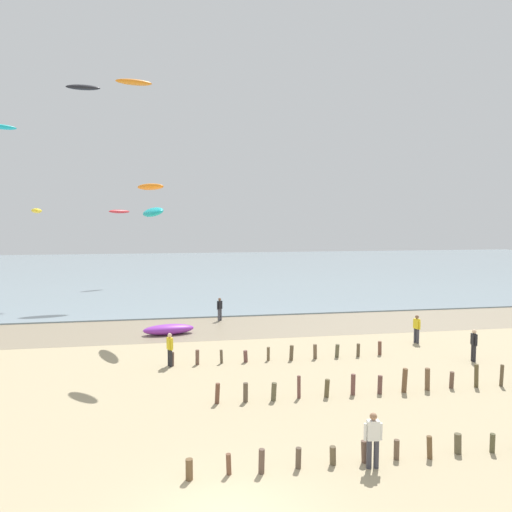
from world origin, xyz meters
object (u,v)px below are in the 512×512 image
Objects in this scene: kite_aloft_1 at (153,212)px; person_left_flank at (417,328)px; person_far_down_beach at (170,348)px; kite_aloft_3 at (134,82)px; person_by_waterline at (220,308)px; kite_aloft_2 at (37,211)px; person_nearest_camera at (474,344)px; kite_aloft_4 at (1,127)px; kite_aloft_7 at (150,187)px; kite_aloft_5 at (83,87)px; person_right_flank at (373,438)px; kite_aloft_0 at (119,212)px; grounded_kite at (169,329)px.

person_left_flank is at bearing -127.01° from kite_aloft_1.
person_far_down_beach is 32.47m from kite_aloft_3.
kite_aloft_2 reaches higher than person_by_waterline.
kite_aloft_4 is at bearing 135.41° from person_nearest_camera.
person_nearest_camera is 20.17m from kite_aloft_1.
person_left_flank is 0.88× the size of kite_aloft_7.
kite_aloft_5 is at bearing 133.54° from person_left_flank.
person_far_down_beach is 34.36m from kite_aloft_5.
kite_aloft_1 is at bearing -85.01° from kite_aloft_4.
person_nearest_camera is 13.41m from person_right_flank.
person_left_flank is at bearing 105.27° from person_nearest_camera.
kite_aloft_0 is at bearing -9.69° from kite_aloft_1.
person_right_flank is at bearing -83.07° from person_by_waterline.
kite_aloft_1 reaches higher than person_nearest_camera.
person_nearest_camera is at bearing -36.26° from grounded_kite.
kite_aloft_5 reaches higher than kite_aloft_7.
kite_aloft_5 reaches higher than kite_aloft_0.
person_far_down_beach is at bearing -92.01° from kite_aloft_3.
person_far_down_beach is 9.77m from kite_aloft_1.
person_by_waterline is at bearing -71.15° from kite_aloft_1.
kite_aloft_2 is at bearing -97.47° from kite_aloft_4.
kite_aloft_3 reaches higher than kite_aloft_1.
person_left_flank is (-1.09, 3.99, 0.00)m from person_nearest_camera.
person_nearest_camera is 0.56× the size of kite_aloft_1.
kite_aloft_7 is at bearing 160.60° from kite_aloft_1.
person_nearest_camera is 1.00× the size of person_far_down_beach.
person_nearest_camera is at bearing -64.44° from kite_aloft_3.
kite_aloft_5 reaches higher than kite_aloft_1.
person_by_waterline and person_left_flank have the same top height.
kite_aloft_1 is 1.67× the size of kite_aloft_2.
kite_aloft_5 is (-5.10, 1.49, -0.33)m from kite_aloft_3.
kite_aloft_0 is at bearing 146.76° from kite_aloft_7.
kite_aloft_5 is (9.40, -4.78, 3.28)m from kite_aloft_4.
person_far_down_beach is 32.71m from kite_aloft_0.
person_right_flank is (-9.67, -9.28, 0.00)m from person_nearest_camera.
person_by_waterline is 0.55× the size of kite_aloft_4.
kite_aloft_4 is 1.60× the size of kite_aloft_7.
person_far_down_beach is 6.87m from grounded_kite.
kite_aloft_4 is at bearing 119.78° from person_far_down_beach.
grounded_kite is at bearing -101.73° from kite_aloft_1.
kite_aloft_3 is (-18.26, 23.09, 20.14)m from person_left_flank.
person_by_waterline is at bearing 111.59° from kite_aloft_7.
person_far_down_beach is (-3.51, -10.48, 0.00)m from person_by_waterline.
person_by_waterline is (-12.30, 12.34, 0.00)m from person_nearest_camera.
person_far_down_beach is at bearing 173.30° from person_nearest_camera.
kite_aloft_3 is (2.36, -6.07, 12.66)m from kite_aloft_0.
person_far_down_beach is 0.52× the size of grounded_kite.
kite_aloft_0 is at bearing 114.32° from person_by_waterline.
kite_aloft_1 is 22.83m from kite_aloft_3.
kite_aloft_5 reaches higher than person_by_waterline.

